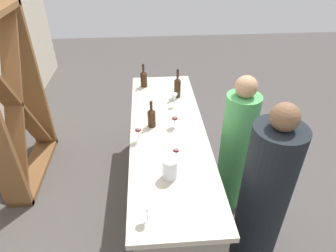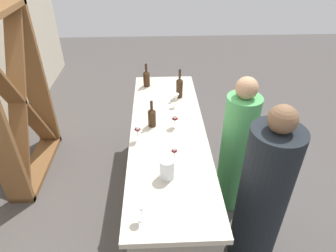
{
  "view_description": "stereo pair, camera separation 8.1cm",
  "coord_description": "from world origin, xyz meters",
  "views": [
    {
      "loc": [
        -2.34,
        0.18,
        2.59
      ],
      "look_at": [
        0.0,
        0.0,
        0.99
      ],
      "focal_mm": 31.42,
      "sensor_mm": 36.0,
      "label": 1
    },
    {
      "loc": [
        -2.34,
        0.1,
        2.59
      ],
      "look_at": [
        0.0,
        0.0,
        0.99
      ],
      "focal_mm": 31.42,
      "sensor_mm": 36.0,
      "label": 2
    }
  ],
  "objects": [
    {
      "name": "wine_bottle_second_left_amber_brown",
      "position": [
        0.67,
        -0.16,
        1.07
      ],
      "size": [
        0.08,
        0.08,
        0.34
      ],
      "color": "#331E0F",
      "rests_on": "bar_counter"
    },
    {
      "name": "water_pitcher",
      "position": [
        -0.64,
        0.04,
        1.03
      ],
      "size": [
        0.12,
        0.12,
        0.17
      ],
      "color": "silver",
      "rests_on": "bar_counter"
    },
    {
      "name": "wine_glass_near_left",
      "position": [
        0.46,
        -0.11,
        1.04
      ],
      "size": [
        0.06,
        0.06,
        0.15
      ],
      "color": "white",
      "rests_on": "bar_counter"
    },
    {
      "name": "person_left_guest",
      "position": [
        -0.07,
        -0.68,
        0.71
      ],
      "size": [
        0.4,
        0.4,
        1.52
      ],
      "rotation": [
        0.0,
        0.0,
        1.27
      ],
      "color": "#4CA559",
      "rests_on": "ground"
    },
    {
      "name": "bar_counter",
      "position": [
        0.0,
        0.0,
        0.47
      ],
      "size": [
        2.46,
        0.73,
        0.94
      ],
      "color": "gray",
      "rests_on": "ground"
    },
    {
      "name": "wine_glass_near_center",
      "position": [
        0.06,
        -0.07,
        1.04
      ],
      "size": [
        0.07,
        0.07,
        0.15
      ],
      "color": "white",
      "rests_on": "bar_counter"
    },
    {
      "name": "wine_glass_far_left",
      "position": [
        -1.04,
        0.22,
        1.04
      ],
      "size": [
        0.07,
        0.07,
        0.14
      ],
      "color": "white",
      "rests_on": "bar_counter"
    },
    {
      "name": "wine_glass_far_center",
      "position": [
        -0.14,
        0.28,
        1.06
      ],
      "size": [
        0.07,
        0.07,
        0.17
      ],
      "color": "white",
      "rests_on": "bar_counter"
    },
    {
      "name": "wine_rack",
      "position": [
        0.58,
        1.65,
        0.97
      ],
      "size": [
        1.2,
        0.28,
        1.94
      ],
      "color": "brown",
      "rests_on": "ground"
    },
    {
      "name": "person_center_guest",
      "position": [
        -0.72,
        -0.74,
        0.74
      ],
      "size": [
        0.48,
        0.48,
        1.62
      ],
      "rotation": [
        0.0,
        0.0,
        1.81
      ],
      "color": "black",
      "rests_on": "ground"
    },
    {
      "name": "wine_glass_near_right",
      "position": [
        -0.44,
        -0.03,
        1.05
      ],
      "size": [
        0.07,
        0.07,
        0.15
      ],
      "color": "white",
      "rests_on": "bar_counter"
    },
    {
      "name": "wine_bottle_leftmost_amber_brown",
      "position": [
        0.09,
        0.15,
        1.05
      ],
      "size": [
        0.08,
        0.08,
        0.28
      ],
      "color": "#331E0F",
      "rests_on": "bar_counter"
    },
    {
      "name": "wine_bottle_center_amber_brown",
      "position": [
        0.97,
        0.22,
        1.05
      ],
      "size": [
        0.08,
        0.08,
        0.29
      ],
      "color": "#331E0F",
      "rests_on": "bar_counter"
    },
    {
      "name": "ground_plane",
      "position": [
        0.0,
        0.0,
        0.0
      ],
      "size": [
        12.0,
        12.0,
        0.0
      ],
      "primitive_type": "plane",
      "color": "#4C4744"
    }
  ]
}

